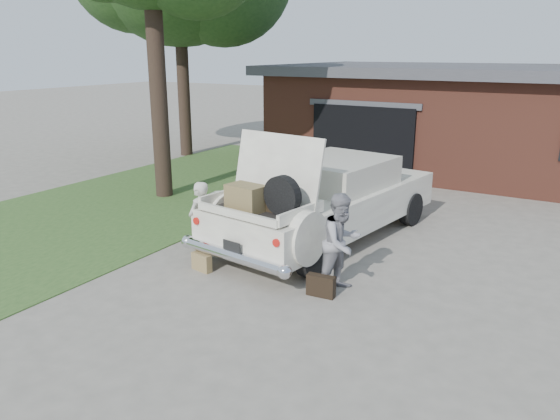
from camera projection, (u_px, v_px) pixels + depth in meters
The scene contains 8 objects.
ground at pixel (262, 280), 9.32m from camera, with size 90.00×90.00×0.00m, color gray.
grass_strip at pixel (148, 198), 14.48m from camera, with size 6.00×16.00×0.02m, color #2D4C1E.
house at pixel (474, 117), 17.85m from camera, with size 12.80×7.80×3.30m.
sedan at pixel (326, 199), 11.18m from camera, with size 2.99×5.98×2.36m.
woman_left at pixel (200, 222), 9.98m from camera, with size 0.55×0.36×1.51m, color beige.
woman_right at pixel (342, 243), 8.72m from camera, with size 0.79×0.62×1.63m, color gray.
suitcase_left at pixel (202, 262), 9.69m from camera, with size 0.41×0.13×0.32m, color #987F4D.
suitcase_right at pixel (321, 286), 8.67m from camera, with size 0.46×0.15×0.35m, color black.
Camera 1 is at (4.64, -7.25, 3.78)m, focal length 35.00 mm.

